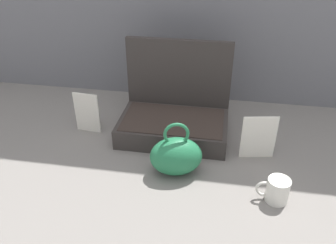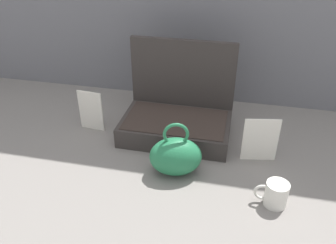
% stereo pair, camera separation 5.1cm
% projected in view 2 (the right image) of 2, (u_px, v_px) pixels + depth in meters
% --- Properties ---
extents(ground_plane, '(6.00, 6.00, 0.00)m').
position_uv_depth(ground_plane, '(173.00, 164.00, 1.29)').
color(ground_plane, slate).
extents(open_suitcase, '(0.44, 0.28, 0.37)m').
position_uv_depth(open_suitcase, '(178.00, 115.00, 1.43)').
color(open_suitcase, '#332D2B').
rests_on(open_suitcase, ground_plane).
extents(teal_pouch_handbag, '(0.21, 0.16, 0.21)m').
position_uv_depth(teal_pouch_handbag, '(176.00, 156.00, 1.21)').
color(teal_pouch_handbag, '#237247').
rests_on(teal_pouch_handbag, ground_plane).
extents(coffee_mug, '(0.11, 0.07, 0.08)m').
position_uv_depth(coffee_mug, '(275.00, 194.00, 1.09)').
color(coffee_mug, silver).
rests_on(coffee_mug, ground_plane).
extents(info_card_left, '(0.11, 0.02, 0.18)m').
position_uv_depth(info_card_left, '(91.00, 111.00, 1.45)').
color(info_card_left, silver).
rests_on(info_card_left, ground_plane).
extents(poster_card_right, '(0.13, 0.03, 0.18)m').
position_uv_depth(poster_card_right, '(260.00, 140.00, 1.26)').
color(poster_card_right, white).
rests_on(poster_card_right, ground_plane).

